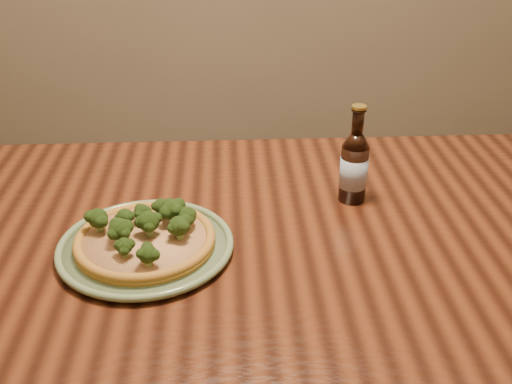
{
  "coord_description": "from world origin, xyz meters",
  "views": [
    {
      "loc": [
        -0.16,
        -0.86,
        1.37
      ],
      "look_at": [
        -0.11,
        0.14,
        0.82
      ],
      "focal_mm": 42.0,
      "sensor_mm": 36.0,
      "label": 1
    }
  ],
  "objects_px": {
    "beer_bottle": "(354,166)",
    "pizza": "(146,237)",
    "plate": "(146,246)",
    "table": "(312,273)"
  },
  "relations": [
    {
      "from": "table",
      "to": "beer_bottle",
      "type": "height_order",
      "value": "beer_bottle"
    },
    {
      "from": "plate",
      "to": "pizza",
      "type": "height_order",
      "value": "pizza"
    },
    {
      "from": "table",
      "to": "plate",
      "type": "height_order",
      "value": "plate"
    },
    {
      "from": "pizza",
      "to": "table",
      "type": "bearing_deg",
      "value": 7.06
    },
    {
      "from": "pizza",
      "to": "plate",
      "type": "bearing_deg",
      "value": -116.9
    },
    {
      "from": "beer_bottle",
      "to": "pizza",
      "type": "bearing_deg",
      "value": -138.58
    },
    {
      "from": "table",
      "to": "pizza",
      "type": "relative_size",
      "value": 6.28
    },
    {
      "from": "beer_bottle",
      "to": "plate",
      "type": "bearing_deg",
      "value": -138.41
    },
    {
      "from": "table",
      "to": "plate",
      "type": "distance_m",
      "value": 0.33
    },
    {
      "from": "pizza",
      "to": "beer_bottle",
      "type": "distance_m",
      "value": 0.45
    }
  ]
}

